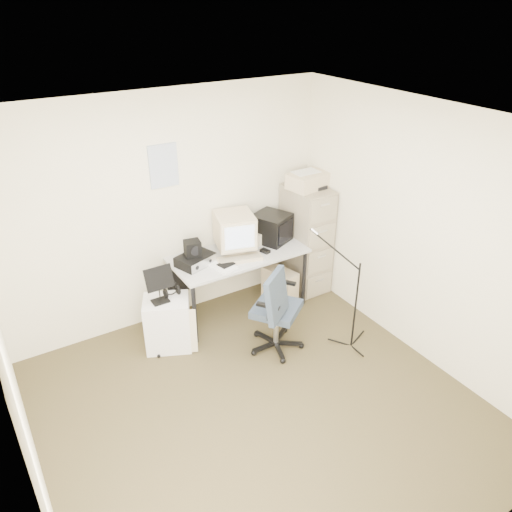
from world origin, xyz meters
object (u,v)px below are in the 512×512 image
filing_cabinet (306,239)px  desk (239,282)px  office_chair (277,307)px  side_cart (168,323)px

filing_cabinet → desk: bearing=-178.2°
desk → office_chair: (-0.03, -0.81, 0.13)m
desk → side_cart: 0.99m
filing_cabinet → side_cart: filing_cabinet is taller
office_chair → side_cart: bearing=111.3°
filing_cabinet → side_cart: (-1.91, -0.23, -0.37)m
desk → side_cart: (-0.96, -0.20, -0.08)m
filing_cabinet → desk: (-0.95, -0.03, -0.29)m
filing_cabinet → office_chair: filing_cabinet is taller
filing_cabinet → office_chair: bearing=-139.3°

